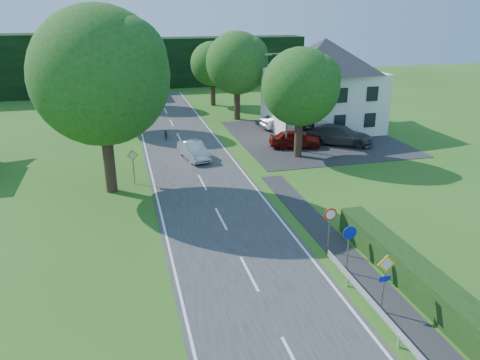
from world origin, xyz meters
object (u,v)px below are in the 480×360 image
object	(u,v)px
parked_car_red	(295,139)
parked_car_silver_a	(283,121)
streetlight	(286,97)
parked_car_silver_b	(350,125)
motorcycle	(166,133)
parked_car_grey	(340,135)
parasol	(318,132)
moving_car	(194,150)

from	to	relation	value
parked_car_red	parked_car_silver_a	world-z (taller)	parked_car_red
streetlight	parked_car_silver_b	world-z (taller)	streetlight
motorcycle	parked_car_red	distance (m)	11.77
parked_car_grey	parasol	bearing A→B (deg)	104.28
parked_car_red	parasol	world-z (taller)	parasol
parked_car_red	parked_car_silver_b	bearing A→B (deg)	-51.12
parked_car_silver_a	moving_car	bearing A→B (deg)	116.83
parked_car_silver_a	parked_car_grey	distance (m)	7.06
motorcycle	parked_car_silver_a	distance (m)	11.59
moving_car	parked_car_red	world-z (taller)	parked_car_red
parked_car_grey	parasol	distance (m)	1.96
streetlight	parked_car_grey	bearing A→B (deg)	4.11
parked_car_red	parasol	distance (m)	2.44
parked_car_red	parked_car_silver_a	xyz separation A→B (m)	(1.20, 6.38, -0.01)
parked_car_silver_b	parasol	bearing A→B (deg)	134.73
streetlight	parked_car_grey	size ratio (longest dim) A/B	1.41
parked_car_silver_a	parasol	xyz separation A→B (m)	(1.13, -5.73, 0.34)
motorcycle	parked_car_silver_b	size ratio (longest dim) A/B	0.40
moving_car	parked_car_silver_a	bearing A→B (deg)	25.21
streetlight	motorcycle	distance (m)	11.71
streetlight	parasol	size ratio (longest dim) A/B	3.36
parked_car_red	parked_car_silver_a	distance (m)	6.49
parasol	moving_car	bearing A→B (deg)	-171.61
motorcycle	parked_car_grey	world-z (taller)	parked_car_grey
motorcycle	parked_car_red	xyz separation A→B (m)	(10.36, -5.58, 0.27)
streetlight	moving_car	world-z (taller)	streetlight
moving_car	parked_car_silver_b	world-z (taller)	moving_car
parked_car_grey	parked_car_silver_b	size ratio (longest dim) A/B	1.25
parked_car_red	streetlight	bearing A→B (deg)	121.75
streetlight	moving_car	size ratio (longest dim) A/B	1.92
moving_car	parked_car_red	distance (m)	8.92
streetlight	motorcycle	xyz separation A→B (m)	(-9.26, 5.99, -3.95)
streetlight	parasol	xyz separation A→B (m)	(3.43, 1.06, -3.35)
streetlight	parasol	distance (m)	4.91
streetlight	parked_car_silver_b	size ratio (longest dim) A/B	1.75
parasol	motorcycle	bearing A→B (deg)	158.77
parked_car_silver_b	parked_car_silver_a	bearing A→B (deg)	76.65
streetlight	motorcycle	bearing A→B (deg)	147.13
parked_car_red	parked_car_grey	world-z (taller)	parked_car_grey
moving_car	parasol	distance (m)	11.32
motorcycle	parked_car_silver_b	xyz separation A→B (m)	(17.34, -1.99, 0.16)
parked_car_silver_a	parked_car_silver_b	bearing A→B (deg)	-125.16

